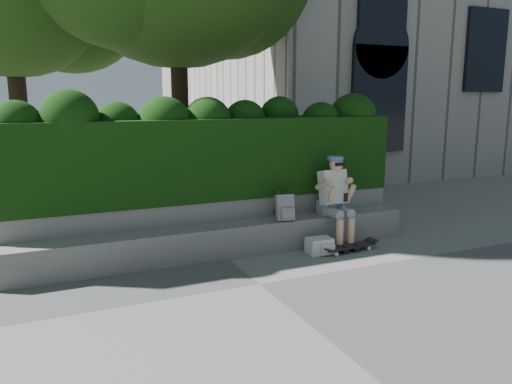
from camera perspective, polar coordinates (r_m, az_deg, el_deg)
name	(u,v)px	position (r m, az deg, el deg)	size (l,w,h in m)	color
ground	(259,284)	(6.24, 0.40, -10.48)	(80.00, 80.00, 0.00)	slate
bench_ledge	(224,240)	(7.27, -3.70, -5.53)	(6.00, 0.45, 0.45)	gray
planter_wall	(213,223)	(7.66, -4.96, -3.53)	(6.00, 0.50, 0.75)	gray
hedge	(207,158)	(7.69, -5.63, 3.92)	(6.00, 1.00, 1.20)	black
person	(335,197)	(7.76, 9.02, -0.58)	(0.40, 0.76, 1.38)	gray
skateboard	(349,246)	(7.59, 10.58, -6.14)	(0.89, 0.29, 0.09)	black
backpack_plaid	(285,208)	(7.44, 3.32, -1.79)	(0.27, 0.14, 0.39)	#A0A0A4
backpack_ground	(319,246)	(7.42, 7.25, -6.11)	(0.36, 0.26, 0.23)	silver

